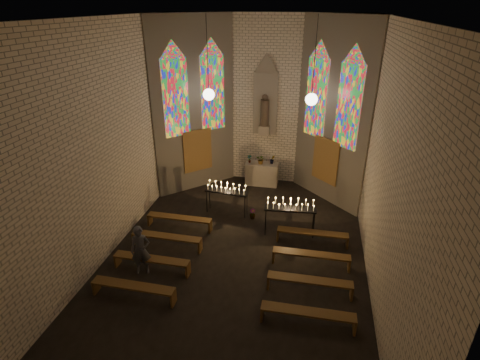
% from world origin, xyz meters
% --- Properties ---
extents(floor, '(12.00, 12.00, 0.00)m').
position_xyz_m(floor, '(0.00, 0.00, 0.00)').
color(floor, black).
rests_on(floor, ground).
extents(room, '(8.22, 12.43, 7.00)m').
position_xyz_m(room, '(-0.00, 3.37, 3.72)').
color(room, beige).
rests_on(room, ground).
extents(altar, '(1.40, 0.60, 1.00)m').
position_xyz_m(altar, '(0.00, 5.45, 0.50)').
color(altar, '#B1A290').
rests_on(altar, ground).
extents(flower_vase_left, '(0.22, 0.18, 0.36)m').
position_xyz_m(flower_vase_left, '(-0.55, 5.41, 1.18)').
color(flower_vase_left, '#4C723F').
rests_on(flower_vase_left, altar).
extents(flower_vase_center, '(0.45, 0.42, 0.41)m').
position_xyz_m(flower_vase_center, '(-0.04, 5.38, 1.21)').
color(flower_vase_center, '#4C723F').
rests_on(flower_vase_center, altar).
extents(flower_vase_right, '(0.27, 0.25, 0.39)m').
position_xyz_m(flower_vase_right, '(0.43, 5.52, 1.19)').
color(flower_vase_right, '#4C723F').
rests_on(flower_vase_right, altar).
extents(aisle_flower_pot, '(0.23, 0.23, 0.39)m').
position_xyz_m(aisle_flower_pot, '(0.11, 2.48, 0.20)').
color(aisle_flower_pot, '#4C723F').
rests_on(aisle_flower_pot, ground).
extents(votive_stand_left, '(1.65, 0.54, 1.19)m').
position_xyz_m(votive_stand_left, '(-0.92, 2.66, 1.02)').
color(votive_stand_left, black).
rests_on(votive_stand_left, ground).
extents(votive_stand_right, '(1.78, 0.56, 1.28)m').
position_xyz_m(votive_stand_right, '(1.53, 1.73, 1.10)').
color(votive_stand_right, black).
rests_on(votive_stand_right, ground).
extents(pew_left_0, '(2.34, 0.35, 0.45)m').
position_xyz_m(pew_left_0, '(-2.34, 1.32, 0.37)').
color(pew_left_0, '#573918').
rests_on(pew_left_0, ground).
extents(pew_right_0, '(2.34, 0.35, 0.45)m').
position_xyz_m(pew_right_0, '(2.34, 1.32, 0.37)').
color(pew_right_0, '#573918').
rests_on(pew_right_0, ground).
extents(pew_left_1, '(2.34, 0.35, 0.45)m').
position_xyz_m(pew_left_1, '(-2.34, 0.12, 0.37)').
color(pew_left_1, '#573918').
rests_on(pew_left_1, ground).
extents(pew_right_1, '(2.34, 0.35, 0.45)m').
position_xyz_m(pew_right_1, '(2.34, 0.12, 0.37)').
color(pew_right_1, '#573918').
rests_on(pew_right_1, ground).
extents(pew_left_2, '(2.34, 0.35, 0.45)m').
position_xyz_m(pew_left_2, '(-2.34, -1.08, 0.37)').
color(pew_left_2, '#573918').
rests_on(pew_left_2, ground).
extents(pew_right_2, '(2.34, 0.35, 0.45)m').
position_xyz_m(pew_right_2, '(2.34, -1.08, 0.37)').
color(pew_right_2, '#573918').
rests_on(pew_right_2, ground).
extents(pew_left_3, '(2.34, 0.35, 0.45)m').
position_xyz_m(pew_left_3, '(-2.34, -2.28, 0.37)').
color(pew_left_3, '#573918').
rests_on(pew_left_3, ground).
extents(pew_right_3, '(2.34, 0.35, 0.45)m').
position_xyz_m(pew_right_3, '(2.34, -2.28, 0.37)').
color(pew_right_3, '#573918').
rests_on(pew_right_3, ground).
extents(visitor, '(0.66, 0.55, 1.57)m').
position_xyz_m(visitor, '(-2.58, -1.20, 0.78)').
color(visitor, '#494A53').
rests_on(visitor, ground).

